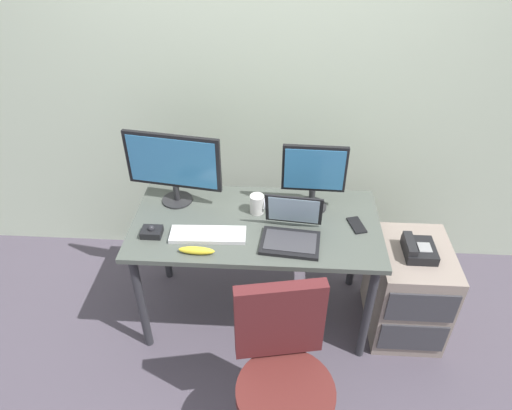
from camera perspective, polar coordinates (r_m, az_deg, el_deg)
ground_plane at (r=3.12m, az=0.00°, el=-12.96°), size 8.00×8.00×0.00m
back_wall at (r=2.90m, az=0.86°, el=16.91°), size 6.00×0.10×2.80m
desk at (r=2.65m, az=0.00°, el=-3.62°), size 1.40×0.70×0.75m
file_cabinet at (r=2.97m, az=18.23°, el=-9.91°), size 0.42×0.53×0.61m
desk_phone at (r=2.73m, az=19.45°, el=-5.20°), size 0.17×0.20×0.09m
office_chair at (r=2.26m, az=3.32°, el=-21.74°), size 0.52×0.52×0.97m
monitor_main at (r=2.67m, az=-10.26°, el=4.94°), size 0.56×0.18×0.44m
monitor_side at (r=2.61m, az=7.18°, el=3.79°), size 0.36×0.18×0.41m
keyboard at (r=2.51m, az=-5.98°, el=-3.63°), size 0.41×0.15×0.03m
laptop at (r=2.46m, az=4.42°, el=-3.18°), size 0.34×0.32×0.23m
trackball_mouse at (r=2.56m, az=-12.79°, el=-3.24°), size 0.11×0.09×0.07m
coffee_mug at (r=2.64m, az=0.23°, el=0.12°), size 0.09×0.08×0.11m
cell_phone at (r=2.63m, az=12.38°, el=-2.49°), size 0.10×0.16×0.01m
banana at (r=2.41m, az=-7.38°, el=-5.61°), size 0.19×0.05×0.04m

